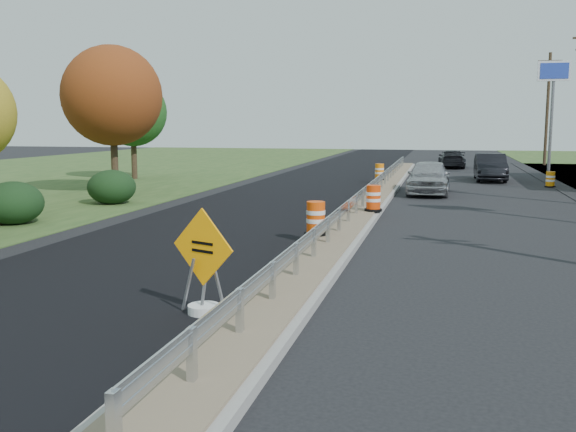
% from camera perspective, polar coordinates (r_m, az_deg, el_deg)
% --- Properties ---
extents(ground, '(140.00, 140.00, 0.00)m').
position_cam_1_polar(ground, '(19.87, 4.56, -1.94)').
color(ground, black).
rests_on(ground, ground).
extents(milled_overlay, '(7.20, 120.00, 0.01)m').
position_cam_1_polar(milled_overlay, '(30.45, -0.68, 1.62)').
color(milled_overlay, black).
rests_on(milled_overlay, ground).
extents(median, '(1.60, 55.00, 0.23)m').
position_cam_1_polar(median, '(27.70, 7.15, 1.12)').
color(median, gray).
rests_on(median, ground).
extents(guardrail, '(0.10, 46.15, 0.72)m').
position_cam_1_polar(guardrail, '(28.62, 7.40, 2.58)').
color(guardrail, silver).
rests_on(guardrail, median).
extents(pylon_sign_north, '(2.20, 0.30, 7.90)m').
position_cam_1_polar(pylon_sign_north, '(49.98, 22.53, 11.00)').
color(pylon_sign_north, slate).
rests_on(pylon_sign_north, ground).
extents(utility_pole_north, '(1.90, 0.26, 9.40)m').
position_cam_1_polar(utility_pole_north, '(58.96, 22.07, 9.00)').
color(utility_pole_north, '#473523').
rests_on(utility_pole_north, ground).
extents(hedge_mid, '(2.09, 2.09, 1.52)m').
position_cam_1_polar(hedge_mid, '(24.33, -23.25, 1.09)').
color(hedge_mid, black).
rests_on(hedge_mid, ground).
extents(hedge_north, '(2.09, 2.09, 1.52)m').
position_cam_1_polar(hedge_north, '(29.08, -15.40, 2.51)').
color(hedge_north, black).
rests_on(hedge_north, ground).
extents(tree_near_red, '(4.95, 4.95, 7.35)m').
position_cam_1_polar(tree_near_red, '(33.45, -15.37, 10.26)').
color(tree_near_red, '#473523').
rests_on(tree_near_red, ground).
extents(tree_near_back, '(4.29, 4.29, 6.37)m').
position_cam_1_polar(tree_near_back, '(41.90, -13.65, 8.95)').
color(tree_near_back, '#473523').
rests_on(tree_near_back, ground).
extents(caution_sign, '(1.35, 0.60, 1.98)m').
position_cam_1_polar(caution_sign, '(11.97, -7.52, -6.31)').
color(caution_sign, white).
rests_on(caution_sign, ground).
extents(barrel_median_near, '(0.68, 0.68, 1.00)m').
position_cam_1_polar(barrel_median_near, '(18.92, 2.49, -0.26)').
color(barrel_median_near, black).
rests_on(barrel_median_near, median).
extents(barrel_median_mid, '(0.66, 0.66, 0.97)m').
position_cam_1_polar(barrel_median_mid, '(24.34, 7.60, 1.53)').
color(barrel_median_mid, black).
rests_on(barrel_median_mid, median).
extents(barrel_median_far, '(0.64, 0.64, 0.94)m').
position_cam_1_polar(barrel_median_far, '(38.17, 8.13, 3.89)').
color(barrel_median_far, black).
rests_on(barrel_median_far, median).
extents(barrel_shoulder_mid, '(0.59, 0.59, 0.87)m').
position_cam_1_polar(barrel_shoulder_mid, '(38.49, 22.29, 3.00)').
color(barrel_shoulder_mid, black).
rests_on(barrel_shoulder_mid, ground).
extents(car_silver, '(2.14, 5.07, 1.71)m').
position_cam_1_polar(car_silver, '(32.92, 12.41, 3.41)').
color(car_silver, '#A7A6AB').
rests_on(car_silver, ground).
extents(car_dark_mid, '(1.80, 5.06, 1.66)m').
position_cam_1_polar(car_dark_mid, '(41.72, 17.54, 4.16)').
color(car_dark_mid, black).
rests_on(car_dark_mid, ground).
extents(car_dark_far, '(2.18, 4.99, 1.43)m').
position_cam_1_polar(car_dark_far, '(53.23, 14.35, 4.94)').
color(car_dark_far, black).
rests_on(car_dark_far, ground).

